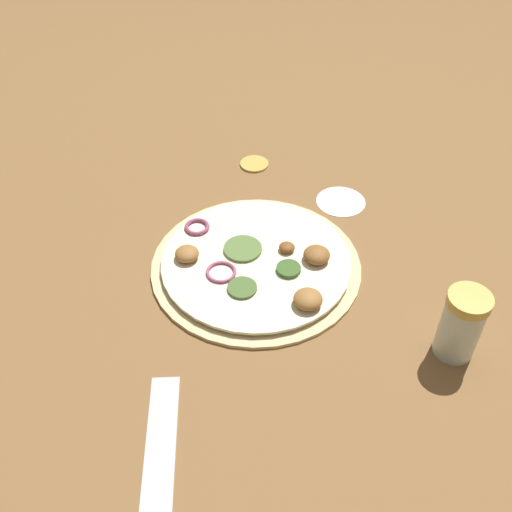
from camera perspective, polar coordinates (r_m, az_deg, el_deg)
The scene contains 5 objects.
ground_plane at distance 0.81m, azimuth 0.00°, elevation -1.03°, with size 3.00×3.00×0.00m, color brown.
pizza at distance 0.80m, azimuth 0.07°, elevation -0.70°, with size 0.28×0.28×0.03m.
spice_jar at distance 0.72m, azimuth 18.95°, elevation -6.18°, with size 0.05×0.05×0.09m.
loose_cap at distance 0.99m, azimuth -0.16°, elevation 8.85°, with size 0.05×0.05×0.01m.
flour_patch at distance 0.92m, azimuth 8.07°, elevation 5.18°, with size 0.07×0.07×0.00m.
Camera 1 is at (0.10, 0.57, 0.56)m, focal length 42.00 mm.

